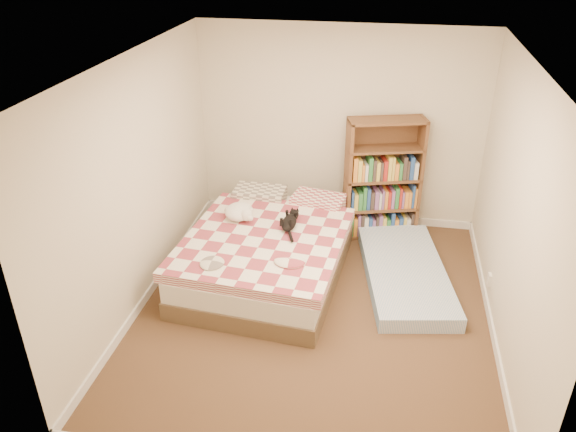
% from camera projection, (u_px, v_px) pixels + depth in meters
% --- Properties ---
extents(room, '(3.51, 4.01, 2.51)m').
position_uv_depth(room, '(317.00, 204.00, 5.20)').
color(room, '#4B3320').
rests_on(room, ground).
extents(bed, '(1.80, 2.37, 0.60)m').
position_uv_depth(bed, '(269.00, 249.00, 6.25)').
color(bed, brown).
rests_on(bed, room).
extents(bookshelf, '(0.99, 0.54, 1.51)m').
position_uv_depth(bookshelf, '(382.00, 193.00, 6.89)').
color(bookshelf, '#56361D').
rests_on(bookshelf, room).
extents(floor_mattress, '(1.16, 1.98, 0.17)m').
position_uv_depth(floor_mattress, '(405.00, 273.00, 6.18)').
color(floor_mattress, '#7BA4CE').
rests_on(floor_mattress, room).
extents(black_cat, '(0.22, 0.59, 0.13)m').
position_uv_depth(black_cat, '(290.00, 221.00, 6.15)').
color(black_cat, black).
rests_on(black_cat, bed).
extents(white_dog, '(0.37, 0.39, 0.17)m').
position_uv_depth(white_dog, '(240.00, 212.00, 6.29)').
color(white_dog, white).
rests_on(white_dog, bed).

